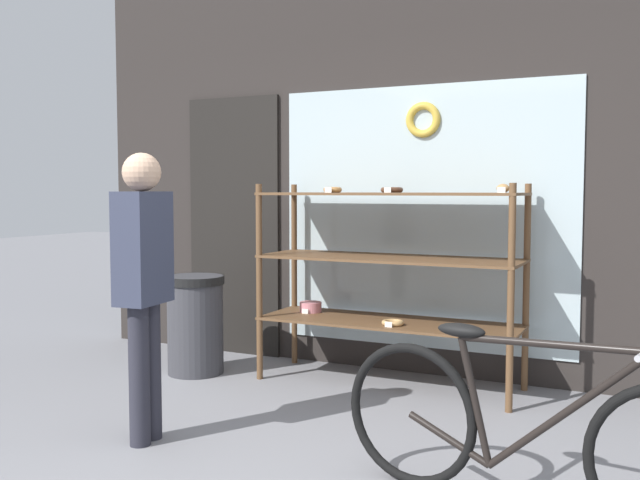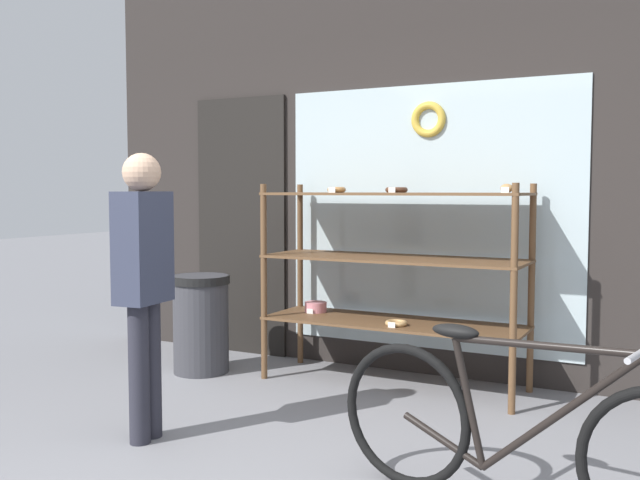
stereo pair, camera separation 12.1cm
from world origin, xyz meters
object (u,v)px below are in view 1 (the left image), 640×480
display_case (387,263)px  bicycle (526,433)px  pedestrian (143,275)px  trash_bin (195,321)px

display_case → bicycle: 2.11m
bicycle → pedestrian: pedestrian is taller
bicycle → pedestrian: 2.06m
pedestrian → trash_bin: 1.53m
bicycle → pedestrian: (-1.98, 0.02, 0.55)m
display_case → bicycle: bearing=-53.4°
trash_bin → display_case: bearing=13.5°
bicycle → trash_bin: 2.91m
bicycle → trash_bin: (-2.60, 1.32, 0.04)m
bicycle → display_case: bearing=138.2°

